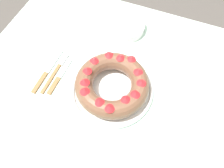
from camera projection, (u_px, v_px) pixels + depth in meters
ground_plane at (112, 141)px, 1.47m from camera, size 8.00×8.00×0.00m
dining_table at (111, 101)px, 0.91m from camera, size 1.11×0.94×0.75m
serving_dish at (112, 90)px, 0.81m from camera, size 0.30×0.30×0.02m
bundt_cake at (112, 84)px, 0.77m from camera, size 0.26×0.26×0.08m
fork at (56, 70)px, 0.86m from camera, size 0.02×0.19×0.01m
serving_knife at (46, 73)px, 0.85m from camera, size 0.02×0.21×0.01m
cake_knife at (58, 78)px, 0.84m from camera, size 0.02×0.17×0.01m
side_bowl at (125, 26)px, 0.95m from camera, size 0.18×0.18×0.04m
napkin at (184, 106)px, 0.78m from camera, size 0.17×0.13×0.00m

